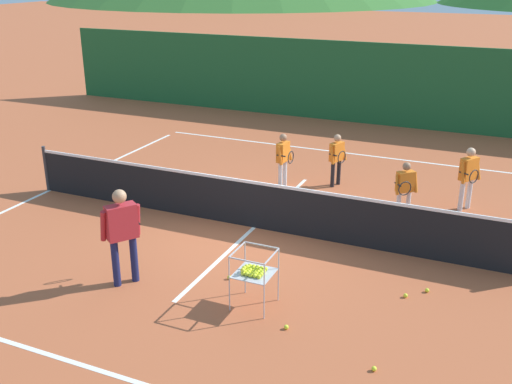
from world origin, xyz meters
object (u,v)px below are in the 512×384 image
Objects in this scene: tennis_ball_9 at (229,277)px; tennis_ball_8 at (374,369)px; student_1 at (337,155)px; student_0 at (283,156)px; instructor at (122,228)px; tennis_ball_0 at (112,210)px; tennis_net at (254,204)px; student_2 at (405,186)px; tennis_ball_2 at (286,327)px; student_3 at (469,173)px; tennis_ball_5 at (406,295)px; tennis_ball_7 at (427,290)px; tennis_ball_3 at (120,220)px; ball_cart at (254,271)px.

tennis_ball_8 is at bearing -26.91° from tennis_ball_9.
student_0 is at bearing -151.77° from student_1.
tennis_ball_0 is at bearing 130.66° from instructor.
tennis_ball_0 is (-3.06, -0.46, -0.47)m from tennis_net.
instructor is 5.72m from student_2.
instructor reaches higher than tennis_ball_8.
student_1 is 18.28× the size of tennis_ball_9.
tennis_ball_2 and tennis_ball_8 have the same top height.
student_0 is 0.94× the size of student_3.
tennis_ball_5 is 1.00× the size of tennis_ball_7.
tennis_ball_0 is (-2.04, 2.37, -0.94)m from instructor.
tennis_ball_3 is (-5.21, -2.40, -0.70)m from student_2.
student_2 is 5.78m from tennis_ball_3.
tennis_ball_8 is (-0.49, -6.10, -0.78)m from student_3.
tennis_ball_2 is 1.69m from tennis_ball_9.
tennis_net is at bearing -144.54° from student_3.
tennis_ball_8 is at bearing -21.87° from ball_cart.
student_2 is at bearing 24.75° from tennis_ball_3.
tennis_ball_9 is at bearing -77.31° from tennis_net.
tennis_ball_7 is at bearing -3.40° from tennis_ball_3.
ball_cart reaches higher than tennis_ball_2.
tennis_ball_0 is at bearing 154.45° from tennis_ball_8.
tennis_ball_5 is (1.39, 1.56, 0.00)m from tennis_ball_2.
student_1 is 5.19m from tennis_ball_0.
student_3 is at bearing 71.88° from tennis_ball_2.
instructor is 23.92× the size of tennis_ball_0.
student_3 is 20.02× the size of tennis_ball_0.
instructor reaches higher than tennis_ball_5.
student_3 is (1.10, 1.05, 0.09)m from student_2.
tennis_ball_8 is at bearing -8.38° from instructor.
ball_cart is 1.05m from tennis_ball_9.
tennis_ball_0 is at bearing 173.80° from tennis_ball_7.
student_3 is 20.02× the size of tennis_ball_5.
instructor reaches higher than student_0.
tennis_net is 153.75× the size of tennis_ball_0.
tennis_ball_5 is 1.00× the size of tennis_ball_8.
tennis_ball_5 and tennis_ball_9 have the same top height.
tennis_ball_9 is at bearing -93.64° from student_1.
tennis_ball_0 is at bearing -171.42° from tennis_net.
tennis_net reaches higher than tennis_ball_9.
student_3 is at bearing 24.62° from tennis_ball_0.
ball_cart is at bearing -86.15° from student_1.
tennis_ball_2 is 1.00× the size of tennis_ball_3.
student_0 is 1.06× the size of student_2.
instructor is 3.27m from tennis_ball_0.
tennis_ball_0 is (-6.77, -3.10, -0.78)m from student_3.
ball_cart is at bearing -108.84° from student_2.
student_2 is (3.62, 4.42, -0.24)m from instructor.
student_2 is 17.88× the size of tennis_ball_5.
instructor is 4.57m from tennis_ball_5.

